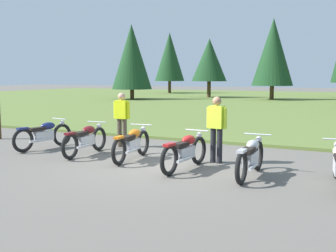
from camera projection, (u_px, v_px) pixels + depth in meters
The scene contains 10 objects.
ground_plane at pixel (157, 165), 10.15m from camera, with size 140.00×140.00×0.00m, color #605B54.
grass_moorland at pixel (304, 102), 33.04m from camera, with size 80.00×44.00×0.10m, color #5B7033.
forest_treeline at pixel (296, 53), 36.71m from camera, with size 34.96×22.71×8.50m.
motorcycle_navy at pixel (44, 134), 12.31m from camera, with size 0.65×2.08×0.88m.
motorcycle_maroon at pixel (86, 139), 11.39m from camera, with size 0.62×2.10×0.88m.
motorcycle_orange at pixel (132, 143), 10.70m from camera, with size 0.62×2.10×0.88m.
motorcycle_red at pixel (185, 151), 9.60m from camera, with size 0.62×2.10×0.88m.
motorcycle_silver at pixel (251, 157), 8.89m from camera, with size 0.62×2.10×0.88m.
rider_with_back_turned at pixel (122, 116), 12.58m from camera, with size 0.55×0.24×1.67m.
rider_in_hivis_vest at pixel (217, 125), 10.29m from camera, with size 0.55×0.27×1.67m.
Camera 1 is at (4.57, -8.85, 2.18)m, focal length 44.06 mm.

